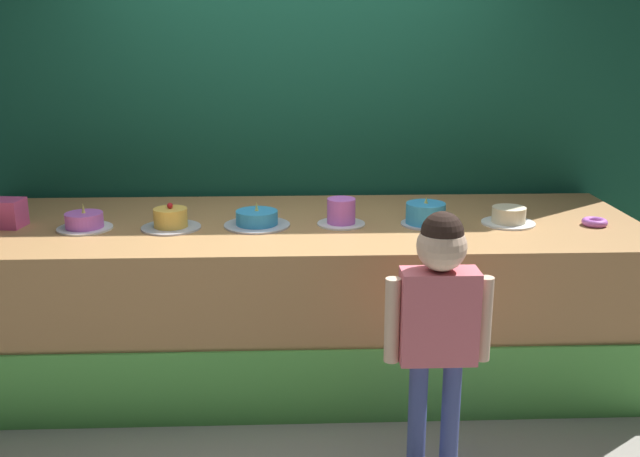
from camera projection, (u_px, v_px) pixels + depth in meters
ground_plane at (302, 422)px, 3.68m from camera, size 12.00×12.00×0.00m
stage_platform at (300, 296)px, 4.17m from camera, size 3.76×1.29×0.87m
curtain_backdrop at (297, 93)px, 4.59m from camera, size 4.54×0.08×3.01m
child_figure at (439, 308)px, 3.09m from camera, size 0.46×0.21×1.19m
pink_box at (1, 213)px, 3.93m from camera, size 0.25×0.18×0.15m
donut at (595, 222)px, 3.96m from camera, size 0.14×0.14×0.04m
cake_far_left at (84, 222)px, 3.89m from camera, size 0.29×0.29×0.14m
cake_left at (171, 220)px, 3.90m from camera, size 0.32×0.32×0.14m
cake_center_left at (257, 219)px, 3.95m from camera, size 0.36×0.36×0.13m
cake_center_right at (341, 213)px, 3.97m from camera, size 0.26×0.26×0.14m
cake_right at (426, 214)px, 3.97m from camera, size 0.26×0.26×0.16m
cake_far_right at (509, 217)px, 3.99m from camera, size 0.29×0.29×0.09m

